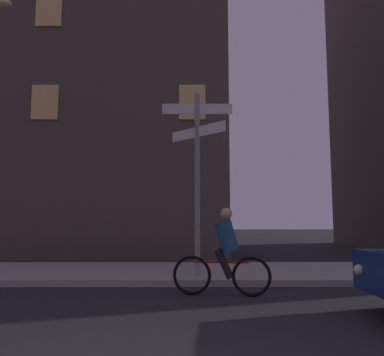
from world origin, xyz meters
name	(u,v)px	position (x,y,z in m)	size (l,w,h in m)	color
sidewalk_kerb	(156,273)	(0.00, 6.56, 0.07)	(40.00, 3.05, 0.14)	#9E9991
signpost	(197,165)	(0.99, 5.60, 2.63)	(1.63, 1.21, 4.15)	gray
cyclist	(224,254)	(1.47, 4.18, 0.75)	(1.81, 0.38, 1.61)	black
building_left_block	(80,67)	(-4.12, 13.13, 8.12)	(12.51, 7.44, 16.25)	#4C443D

